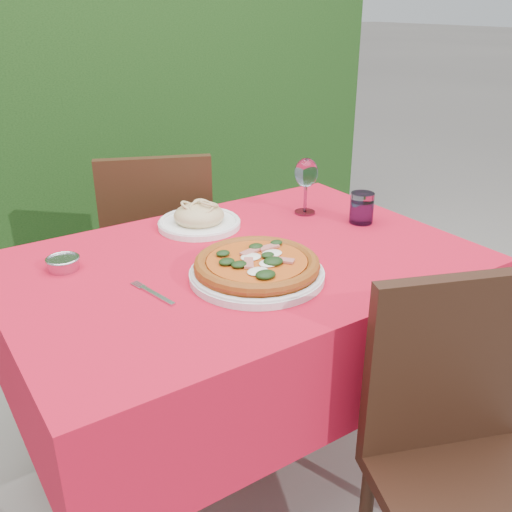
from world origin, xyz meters
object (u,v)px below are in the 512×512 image
steel_ramekin (63,264)px  chair_far (159,248)px  pizza_plate (257,267)px  wine_glass (306,175)px  chair_near (463,449)px  pasta_plate (199,219)px  water_glass (362,209)px  fork (157,295)px

steel_ramekin → chair_far: bearing=45.6°
pizza_plate → wine_glass: 0.52m
chair_near → chair_far: chair_far is taller
chair_near → pasta_plate: chair_near is taller
wine_glass → steel_ramekin: bearing=179.2°
water_glass → pizza_plate: bearing=-163.5°
pizza_plate → steel_ramekin: size_ratio=4.58×
chair_near → chair_far: bearing=115.3°
pasta_plate → fork: (-0.31, -0.35, -0.02)m
water_glass → steel_ramekin: 0.91m
wine_glass → pasta_plate: bearing=166.3°
water_glass → steel_ramekin: water_glass is taller
pasta_plate → wine_glass: size_ratio=1.38×
chair_far → pasta_plate: (-0.04, -0.42, 0.26)m
pasta_plate → steel_ramekin: pasta_plate is taller
wine_glass → pizza_plate: bearing=-142.0°
chair_far → pizza_plate: chair_far is taller
pasta_plate → chair_far: bearing=84.8°
pasta_plate → steel_ramekin: size_ratio=3.17×
pizza_plate → water_glass: bearing=16.5°
chair_far → chair_near: bearing=117.0°
fork → steel_ramekin: steel_ramekin is taller
fork → pasta_plate: bearing=37.7°
water_glass → steel_ramekin: (-0.89, 0.18, -0.03)m
water_glass → fork: 0.76m
chair_near → pizza_plate: size_ratio=2.36×
chair_far → water_glass: chair_far is taller
pizza_plate → chair_near: bearing=-71.1°
steel_ramekin → chair_near: bearing=-56.1°
chair_near → wine_glass: (0.22, 0.85, 0.38)m
chair_far → wine_glass: size_ratio=4.81×
chair_far → pasta_plate: size_ratio=3.50×
chair_far → steel_ramekin: bearing=68.5°
chair_near → water_glass: chair_near is taller
pasta_plate → water_glass: water_glass is taller
pizza_plate → steel_ramekin: (-0.40, 0.33, -0.01)m
chair_far → wine_glass: 0.70m
fork → steel_ramekin: size_ratio=2.16×
pasta_plate → steel_ramekin: (-0.45, -0.07, -0.01)m
water_glass → fork: bearing=-172.7°
wine_glass → water_glass: bearing=-60.4°
chair_near → pizza_plate: (-0.18, 0.54, 0.28)m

